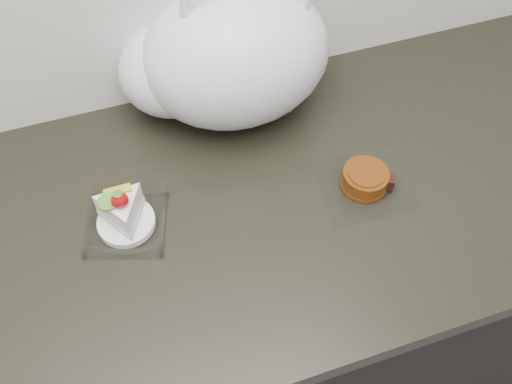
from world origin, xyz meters
name	(u,v)px	position (x,y,z in m)	size (l,w,h in m)	color
counter	(184,332)	(0.00, 1.69, 0.45)	(2.04, 0.64, 0.90)	black
cake_tray	(124,216)	(-0.05, 1.71, 0.93)	(0.17, 0.17, 0.10)	white
mooncake_wrap	(366,180)	(0.37, 1.66, 0.92)	(0.17, 0.17, 0.04)	white
plastic_bag	(223,58)	(0.19, 1.92, 1.03)	(0.40, 0.29, 0.32)	white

